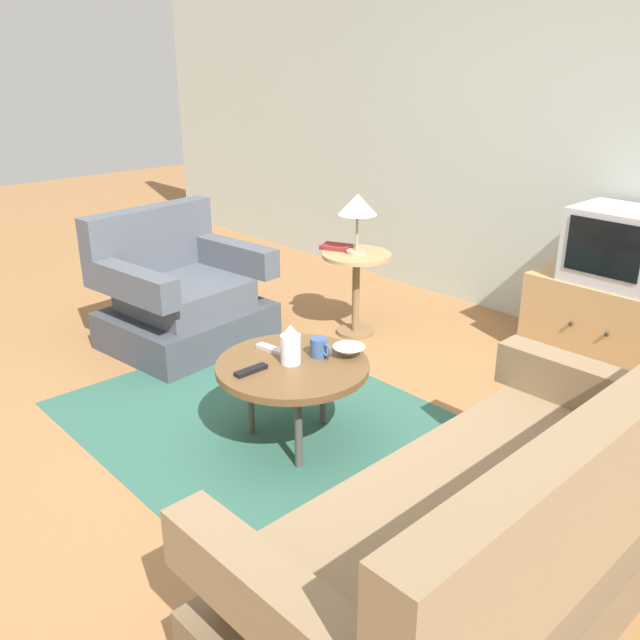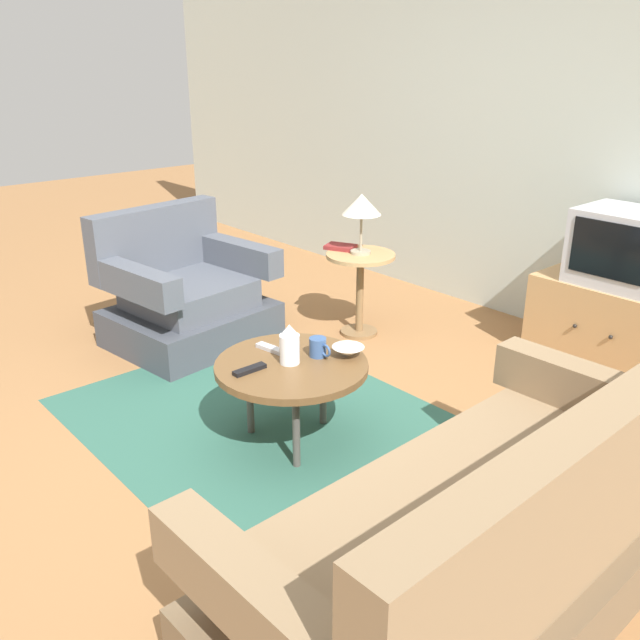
{
  "view_description": "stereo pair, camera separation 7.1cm",
  "coord_description": "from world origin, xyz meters",
  "px_view_note": "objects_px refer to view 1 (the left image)",
  "views": [
    {
      "loc": [
        2.33,
        -1.75,
        1.78
      ],
      "look_at": [
        0.03,
        0.37,
        0.55
      ],
      "focal_mm": 38.01,
      "sensor_mm": 36.0,
      "label": 1
    },
    {
      "loc": [
        2.38,
        -1.69,
        1.78
      ],
      "look_at": [
        0.03,
        0.37,
        0.55
      ],
      "focal_mm": 38.01,
      "sensor_mm": 36.0,
      "label": 2
    }
  ],
  "objects_px": {
    "couch": "(492,539)",
    "mug": "(319,347)",
    "tv_remote_dark": "(251,370)",
    "tv_remote_silver": "(272,349)",
    "tv_stand": "(608,322)",
    "armchair": "(180,298)",
    "table_lamp": "(357,206)",
    "television": "(620,246)",
    "bowl": "(349,351)",
    "vase": "(291,345)",
    "coffee_table": "(292,369)",
    "book": "(336,247)",
    "side_table": "(356,277)"
  },
  "relations": [
    {
      "from": "tv_remote_silver",
      "to": "coffee_table",
      "type": "bearing_deg",
      "value": 165.49
    },
    {
      "from": "book",
      "to": "coffee_table",
      "type": "bearing_deg",
      "value": -76.24
    },
    {
      "from": "couch",
      "to": "mug",
      "type": "relative_size",
      "value": 13.99
    },
    {
      "from": "vase",
      "to": "side_table",
      "type": "bearing_deg",
      "value": 122.16
    },
    {
      "from": "side_table",
      "to": "tv_remote_silver",
      "type": "bearing_deg",
      "value": -63.48
    },
    {
      "from": "television",
      "to": "tv_stand",
      "type": "bearing_deg",
      "value": 90.0
    },
    {
      "from": "side_table",
      "to": "table_lamp",
      "type": "distance_m",
      "value": 0.47
    },
    {
      "from": "coffee_table",
      "to": "couch",
      "type": "bearing_deg",
      "value": -9.72
    },
    {
      "from": "couch",
      "to": "tv_stand",
      "type": "height_order",
      "value": "couch"
    },
    {
      "from": "vase",
      "to": "tv_remote_silver",
      "type": "bearing_deg",
      "value": 173.02
    },
    {
      "from": "tv_stand",
      "to": "vase",
      "type": "relative_size",
      "value": 4.72
    },
    {
      "from": "coffee_table",
      "to": "side_table",
      "type": "height_order",
      "value": "side_table"
    },
    {
      "from": "table_lamp",
      "to": "tv_remote_dark",
      "type": "bearing_deg",
      "value": -63.09
    },
    {
      "from": "television",
      "to": "bowl",
      "type": "relative_size",
      "value": 3.42
    },
    {
      "from": "television",
      "to": "table_lamp",
      "type": "distance_m",
      "value": 1.58
    },
    {
      "from": "armchair",
      "to": "couch",
      "type": "distance_m",
      "value": 2.77
    },
    {
      "from": "television",
      "to": "tv_remote_silver",
      "type": "xyz_separation_m",
      "value": [
        -0.77,
        -1.99,
        -0.31
      ]
    },
    {
      "from": "coffee_table",
      "to": "book",
      "type": "relative_size",
      "value": 3.13
    },
    {
      "from": "vase",
      "to": "mug",
      "type": "distance_m",
      "value": 0.16
    },
    {
      "from": "mug",
      "to": "tv_remote_dark",
      "type": "height_order",
      "value": "mug"
    },
    {
      "from": "television",
      "to": "book",
      "type": "relative_size",
      "value": 2.3
    },
    {
      "from": "couch",
      "to": "vase",
      "type": "height_order",
      "value": "couch"
    },
    {
      "from": "tv_remote_dark",
      "to": "tv_remote_silver",
      "type": "height_order",
      "value": "same"
    },
    {
      "from": "table_lamp",
      "to": "tv_remote_silver",
      "type": "relative_size",
      "value": 2.12
    },
    {
      "from": "tv_stand",
      "to": "vase",
      "type": "xyz_separation_m",
      "value": [
        -0.6,
        -2.01,
        0.25
      ]
    },
    {
      "from": "tv_stand",
      "to": "mug",
      "type": "distance_m",
      "value": 1.96
    },
    {
      "from": "vase",
      "to": "couch",
      "type": "bearing_deg",
      "value": -9.48
    },
    {
      "from": "mug",
      "to": "coffee_table",
      "type": "bearing_deg",
      "value": -101.45
    },
    {
      "from": "coffee_table",
      "to": "book",
      "type": "distance_m",
      "value": 1.53
    },
    {
      "from": "couch",
      "to": "tv_stand",
      "type": "relative_size",
      "value": 2.01
    },
    {
      "from": "vase",
      "to": "armchair",
      "type": "bearing_deg",
      "value": 169.05
    },
    {
      "from": "couch",
      "to": "table_lamp",
      "type": "xyz_separation_m",
      "value": [
        -2.04,
        1.42,
        0.59
      ]
    },
    {
      "from": "table_lamp",
      "to": "vase",
      "type": "distance_m",
      "value": 1.48
    },
    {
      "from": "tv_remote_silver",
      "to": "book",
      "type": "distance_m",
      "value": 1.41
    },
    {
      "from": "side_table",
      "to": "vase",
      "type": "xyz_separation_m",
      "value": [
        0.76,
        -1.21,
        0.11
      ]
    },
    {
      "from": "couch",
      "to": "bowl",
      "type": "bearing_deg",
      "value": 66.59
    },
    {
      "from": "tv_stand",
      "to": "television",
      "type": "relative_size",
      "value": 1.71
    },
    {
      "from": "table_lamp",
      "to": "vase",
      "type": "bearing_deg",
      "value": -57.79
    },
    {
      "from": "book",
      "to": "television",
      "type": "bearing_deg",
      "value": 3.5
    },
    {
      "from": "couch",
      "to": "book",
      "type": "relative_size",
      "value": 7.9
    },
    {
      "from": "armchair",
      "to": "table_lamp",
      "type": "distance_m",
      "value": 1.3
    },
    {
      "from": "tv_stand",
      "to": "tv_remote_silver",
      "type": "distance_m",
      "value": 2.14
    },
    {
      "from": "tv_remote_dark",
      "to": "armchair",
      "type": "bearing_deg",
      "value": 71.44
    },
    {
      "from": "table_lamp",
      "to": "bowl",
      "type": "distance_m",
      "value": 1.37
    },
    {
      "from": "table_lamp",
      "to": "vase",
      "type": "xyz_separation_m",
      "value": [
        0.76,
        -1.21,
        -0.36
      ]
    },
    {
      "from": "side_table",
      "to": "tv_remote_dark",
      "type": "relative_size",
      "value": 3.4
    },
    {
      "from": "tv_remote_dark",
      "to": "tv_remote_silver",
      "type": "bearing_deg",
      "value": 28.98
    },
    {
      "from": "armchair",
      "to": "vase",
      "type": "height_order",
      "value": "armchair"
    },
    {
      "from": "armchair",
      "to": "tv_remote_dark",
      "type": "distance_m",
      "value": 1.49
    },
    {
      "from": "tv_stand",
      "to": "bowl",
      "type": "distance_m",
      "value": 1.83
    }
  ]
}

